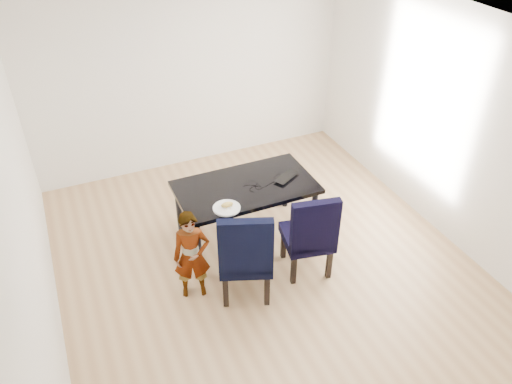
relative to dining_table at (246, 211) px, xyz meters
name	(u,v)px	position (x,y,z in m)	size (l,w,h in m)	color
floor	(263,261)	(0.00, -0.50, -0.38)	(4.50, 5.00, 0.01)	tan
ceiling	(265,27)	(0.00, -0.50, 2.33)	(4.50, 5.00, 0.01)	white
wall_back	(189,75)	(0.00, 2.00, 0.98)	(4.50, 0.01, 2.70)	white
wall_front	(428,352)	(0.00, -3.00, 0.98)	(4.50, 0.01, 2.70)	white
wall_left	(26,217)	(-2.25, -0.50, 0.98)	(0.01, 5.00, 2.70)	silver
wall_right	(441,121)	(2.25, -0.50, 0.98)	(0.01, 5.00, 2.70)	silver
dining_table	(246,211)	(0.00, 0.00, 0.00)	(1.60, 0.90, 0.75)	black
chair_left	(245,250)	(-0.35, -0.83, 0.19)	(0.54, 0.56, 1.12)	black
chair_right	(307,230)	(0.40, -0.78, 0.16)	(0.51, 0.53, 1.07)	black
child	(192,256)	(-0.87, -0.65, 0.15)	(0.38, 0.25, 1.05)	#D14611
plate	(227,208)	(-0.36, -0.33, 0.38)	(0.30, 0.30, 0.02)	silver
sandwich	(227,205)	(-0.35, -0.32, 0.42)	(0.14, 0.06, 0.06)	gold
laptop	(283,176)	(0.47, -0.01, 0.39)	(0.34, 0.22, 0.03)	black
cable_tangle	(256,188)	(0.08, -0.11, 0.38)	(0.15, 0.15, 0.01)	black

